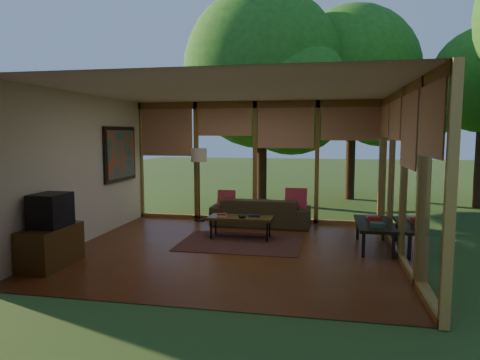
% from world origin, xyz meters
% --- Properties ---
extents(floor, '(5.50, 5.50, 0.00)m').
position_xyz_m(floor, '(0.00, 0.00, 0.00)').
color(floor, brown).
rests_on(floor, ground).
extents(ceiling, '(5.50, 5.50, 0.00)m').
position_xyz_m(ceiling, '(0.00, 0.00, 2.70)').
color(ceiling, silver).
rests_on(ceiling, ground).
extents(wall_left, '(0.04, 5.00, 2.70)m').
position_xyz_m(wall_left, '(-2.75, 0.00, 1.35)').
color(wall_left, beige).
rests_on(wall_left, ground).
extents(wall_front, '(5.50, 0.04, 2.70)m').
position_xyz_m(wall_front, '(0.00, -2.50, 1.35)').
color(wall_front, beige).
rests_on(wall_front, ground).
extents(window_wall_back, '(5.50, 0.12, 2.70)m').
position_xyz_m(window_wall_back, '(0.00, 2.50, 1.35)').
color(window_wall_back, olive).
rests_on(window_wall_back, ground).
extents(window_wall_right, '(0.12, 5.00, 2.70)m').
position_xyz_m(window_wall_right, '(2.75, 0.00, 1.35)').
color(window_wall_right, olive).
rests_on(window_wall_right, ground).
extents(tree_nw, '(4.42, 4.42, 5.97)m').
position_xyz_m(tree_nw, '(-0.22, 5.13, 3.76)').
color(tree_nw, '#372014').
rests_on(tree_nw, ground).
extents(tree_ne, '(3.90, 3.90, 5.75)m').
position_xyz_m(tree_ne, '(2.31, 6.42, 3.79)').
color(tree_ne, '#372014').
rests_on(tree_ne, ground).
extents(rug, '(2.18, 1.54, 0.01)m').
position_xyz_m(rug, '(0.07, 0.48, 0.01)').
color(rug, brown).
rests_on(rug, floor).
extents(sofa, '(2.11, 0.86, 0.61)m').
position_xyz_m(sofa, '(0.21, 2.00, 0.31)').
color(sofa, '#3D341E').
rests_on(sofa, floor).
extents(pillow_left, '(0.37, 0.20, 0.39)m').
position_xyz_m(pillow_left, '(-0.54, 1.95, 0.57)').
color(pillow_left, maroon).
rests_on(pillow_left, sofa).
extents(pillow_right, '(0.45, 0.24, 0.47)m').
position_xyz_m(pillow_right, '(0.96, 1.95, 0.60)').
color(pillow_right, maroon).
rests_on(pillow_right, sofa).
extents(ct_book_lower, '(0.23, 0.20, 0.03)m').
position_xyz_m(ct_book_lower, '(-0.35, 0.74, 0.44)').
color(ct_book_lower, '#ABA49B').
rests_on(ct_book_lower, coffee_table).
extents(ct_book_upper, '(0.18, 0.14, 0.03)m').
position_xyz_m(ct_book_upper, '(-0.35, 0.74, 0.47)').
color(ct_book_upper, maroon).
rests_on(ct_book_upper, coffee_table).
extents(ct_book_side, '(0.22, 0.17, 0.03)m').
position_xyz_m(ct_book_side, '(0.25, 0.87, 0.44)').
color(ct_book_side, black).
rests_on(ct_book_side, coffee_table).
extents(ct_bowl, '(0.16, 0.16, 0.07)m').
position_xyz_m(ct_bowl, '(0.05, 0.69, 0.46)').
color(ct_bowl, black).
rests_on(ct_bowl, coffee_table).
extents(media_cabinet, '(0.50, 1.00, 0.60)m').
position_xyz_m(media_cabinet, '(-2.47, -1.40, 0.30)').
color(media_cabinet, '#513616').
rests_on(media_cabinet, floor).
extents(television, '(0.45, 0.55, 0.50)m').
position_xyz_m(television, '(-2.45, -1.40, 0.85)').
color(television, black).
rests_on(television, media_cabinet).
extents(console_book_a, '(0.23, 0.17, 0.08)m').
position_xyz_m(console_book_a, '(2.40, 0.16, 0.50)').
color(console_book_a, '#2E5145').
rests_on(console_book_a, side_console).
extents(console_book_b, '(0.21, 0.16, 0.09)m').
position_xyz_m(console_book_b, '(2.40, 0.61, 0.50)').
color(console_book_b, maroon).
rests_on(console_book_b, side_console).
extents(console_book_c, '(0.21, 0.15, 0.06)m').
position_xyz_m(console_book_c, '(2.40, 1.01, 0.48)').
color(console_book_c, '#ABA49B').
rests_on(console_book_c, side_console).
extents(floor_lamp, '(0.36, 0.36, 1.65)m').
position_xyz_m(floor_lamp, '(-1.25, 2.29, 1.41)').
color(floor_lamp, black).
rests_on(floor_lamp, floor).
extents(coffee_table, '(1.20, 0.50, 0.43)m').
position_xyz_m(coffee_table, '(0.00, 0.79, 0.39)').
color(coffee_table, '#513616').
rests_on(coffee_table, floor).
extents(side_console, '(0.60, 1.40, 0.46)m').
position_xyz_m(side_console, '(2.40, 0.56, 0.41)').
color(side_console, black).
rests_on(side_console, floor).
extents(wall_painting, '(0.06, 1.35, 1.15)m').
position_xyz_m(wall_painting, '(-2.71, 1.40, 1.55)').
color(wall_painting, black).
rests_on(wall_painting, wall_left).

